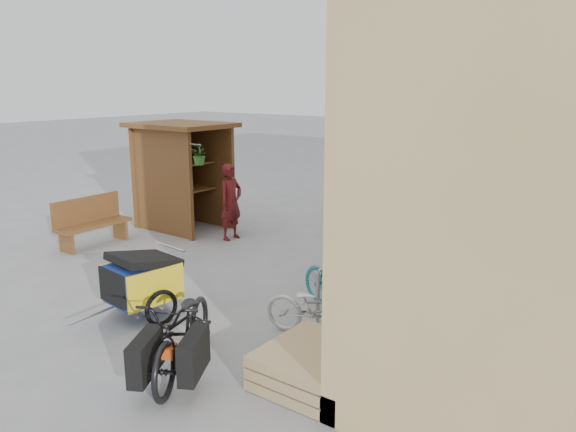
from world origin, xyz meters
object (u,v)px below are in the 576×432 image
Objects in this scene: bike_7 at (443,224)px; bike_1 at (340,282)px; cargo_bike at (183,332)px; person_kiosk at (231,202)px; shopping_carts at (516,206)px; bike_4 at (424,250)px; bike_3 at (396,255)px; bike_5 at (431,240)px; bench at (91,221)px; bike_2 at (378,262)px; kiosk at (179,161)px; bike_0 at (319,309)px; pallet_stack at (313,365)px; child_trailer at (142,280)px; bike_6 at (439,235)px.

bike_1 is at bearing 179.40° from bike_7.
cargo_bike is 5.68m from person_kiosk.
shopping_carts is 8.85m from cargo_bike.
person_kiosk is 4.22m from bike_4.
bike_3 is 1.21m from bike_5.
cargo_bike is at bearing -26.68° from bench.
cargo_bike is 5.28m from bike_5.
bike_5 is (0.79, 5.22, 0.03)m from cargo_bike.
bike_2 is at bearing 11.01° from bench.
bike_4 is 1.59m from bike_7.
kiosk reaches higher than bike_4.
shopping_carts is 4.78m from bike_3.
bench reaches higher than bike_0.
bike_0 is 0.84× the size of bike_3.
person_kiosk is at bearing 44.38° from bench.
kiosk is at bearing 87.25° from bike_5.
bike_0 is 0.96m from bike_1.
person_kiosk is at bearing -138.24° from shopping_carts.
cargo_bike is at bearing -141.59° from person_kiosk.
pallet_stack is 0.69× the size of bike_5.
bike_1 is 3.87m from bike_7.
bike_2 is at bearing 178.98° from bike_7.
child_trailer is at bearing 98.31° from bike_0.
bike_1 is at bearing -0.50° from bench.
bike_1 is at bearing 50.14° from cargo_bike.
bike_2 is at bearing 167.45° from bike_4.
bike_7 is at bearing -61.75° from person_kiosk.
bike_1 is at bearing -97.60° from shopping_carts.
child_trailer is 1.05× the size of person_kiosk.
bench reaches higher than bike_1.
bike_4 is 0.91× the size of bike_7.
bike_6 is (-0.70, -2.66, -0.18)m from shopping_carts.
bike_0 is 1.02× the size of bike_1.
bike_4 is (-0.52, -3.81, -0.17)m from shopping_carts.
child_trailer reaches higher than pallet_stack.
pallet_stack is 0.60× the size of cargo_bike.
kiosk is 1.65× the size of bike_0.
kiosk is 1.53× the size of bike_2.
shopping_carts is at bearing -17.42° from bike_5.
kiosk reaches higher than cargo_bike.
bike_4 is (0.80, 4.93, -0.08)m from cargo_bike.
person_kiosk is (-3.39, 4.55, 0.31)m from cargo_bike.
bike_1 reaches higher than bike_2.
bike_3 is at bearing 172.04° from bike_6.
bike_5 is at bearing -79.21° from person_kiosk.
kiosk reaches higher than person_kiosk.
bike_6 is (5.58, 1.51, -1.14)m from kiosk.
person_kiosk is 4.31m from bike_6.
child_trailer is 2.85m from bike_1.
kiosk is 7.50m from pallet_stack.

